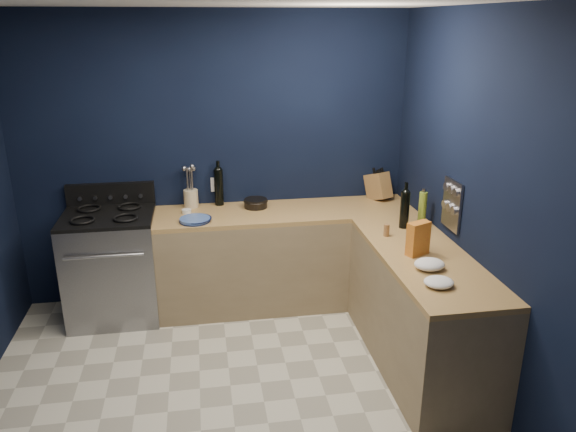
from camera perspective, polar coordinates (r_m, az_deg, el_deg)
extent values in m
cube|color=beige|center=(4.05, -5.72, -18.89)|extent=(3.50, 3.50, 0.02)
cube|color=black|center=(5.08, -7.56, 5.68)|extent=(3.50, 0.02, 2.60)
cube|color=black|center=(3.89, 20.42, 0.29)|extent=(0.02, 3.50, 2.60)
cube|color=black|center=(1.86, -3.25, -20.58)|extent=(3.50, 0.02, 2.60)
cube|color=#897555|center=(5.10, -0.23, -4.40)|extent=(2.30, 0.63, 0.86)
cube|color=brown|center=(4.94, -0.24, 0.38)|extent=(2.30, 0.63, 0.04)
cube|color=#897555|center=(4.32, 13.41, -9.65)|extent=(0.63, 1.67, 0.86)
cube|color=brown|center=(4.13, 13.89, -4.18)|extent=(0.63, 1.67, 0.04)
cube|color=gray|center=(5.09, -17.55, -5.08)|extent=(0.76, 0.66, 0.92)
cube|color=black|center=(4.81, -18.01, -6.73)|extent=(0.59, 0.02, 0.42)
cube|color=black|center=(4.92, -18.10, -0.03)|extent=(0.76, 0.66, 0.03)
cube|color=black|center=(5.17, -17.77, 2.16)|extent=(0.76, 0.06, 0.20)
cube|color=gray|center=(4.37, 16.51, 1.12)|extent=(0.02, 0.28, 0.38)
cube|color=white|center=(5.12, -7.44, 3.23)|extent=(0.09, 0.02, 0.13)
cylinder|color=#3E5798|center=(4.71, -9.55, -0.39)|extent=(0.32, 0.32, 0.03)
cylinder|color=white|center=(4.94, -10.39, 0.49)|extent=(0.10, 0.10, 0.03)
cylinder|color=beige|center=(5.08, -9.95, 1.79)|extent=(0.14, 0.14, 0.16)
cylinder|color=black|center=(5.07, -7.13, 2.95)|extent=(0.09, 0.09, 0.33)
cylinder|color=black|center=(5.01, -3.34, 1.32)|extent=(0.25, 0.25, 0.08)
cube|color=brown|center=(5.30, 9.26, 3.05)|extent=(0.24, 0.32, 0.30)
cylinder|color=black|center=(4.57, 11.90, 0.62)|extent=(0.08, 0.08, 0.30)
cylinder|color=olive|center=(4.66, 13.65, 0.73)|extent=(0.07, 0.07, 0.28)
cylinder|color=olive|center=(4.40, 10.10, -1.45)|extent=(0.05, 0.05, 0.10)
cylinder|color=olive|center=(4.21, 13.32, -2.73)|extent=(0.05, 0.05, 0.08)
cube|color=red|center=(4.07, 13.24, -2.28)|extent=(0.19, 0.14, 0.25)
ellipsoid|color=white|center=(3.89, 14.34, -4.83)|extent=(0.26, 0.24, 0.07)
ellipsoid|color=white|center=(3.66, 15.25, -6.58)|extent=(0.21, 0.19, 0.06)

